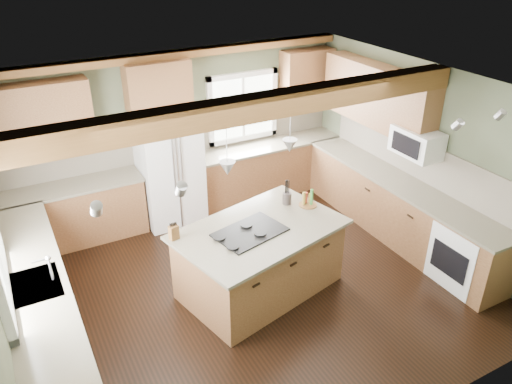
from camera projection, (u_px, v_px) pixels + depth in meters
floor at (251, 285)px, 6.59m from camera, size 5.60×5.60×0.00m
ceiling at (250, 93)px, 5.37m from camera, size 5.60×5.60×0.00m
wall_back at (178, 132)px, 7.92m from camera, size 5.60×0.00×5.60m
wall_right at (423, 155)px, 7.15m from camera, size 0.00×5.00×5.00m
ceiling_beam at (254, 108)px, 5.36m from camera, size 5.55×0.26×0.26m
soffit_trim at (174, 55)px, 7.27m from camera, size 5.55×0.20×0.10m
backsplash_back at (178, 138)px, 7.96m from camera, size 5.58×0.03×0.58m
backsplash_right at (419, 159)px, 7.23m from camera, size 0.03×3.70×0.58m
base_cab_back_left at (74, 215)px, 7.35m from camera, size 2.02×0.60×0.88m
counter_back_left at (69, 187)px, 7.13m from camera, size 2.06×0.64×0.04m
base_cab_back_right at (268, 169)px, 8.72m from camera, size 2.62×0.60×0.88m
counter_back_right at (268, 145)px, 8.50m from camera, size 2.66×0.64×0.04m
base_cab_left at (44, 320)px, 5.38m from camera, size 0.60×3.70×0.88m
counter_left at (35, 286)px, 5.16m from camera, size 0.64×3.74×0.04m
base_cab_right at (397, 210)px, 7.47m from camera, size 0.60×3.70×0.88m
counter_right at (401, 182)px, 7.25m from camera, size 0.64×3.74×0.04m
upper_cab_back_left at (38, 117)px, 6.65m from camera, size 1.40×0.35×0.90m
upper_cab_over_fridge at (158, 85)px, 7.26m from camera, size 0.96×0.35×0.70m
upper_cab_right at (377, 96)px, 7.48m from camera, size 0.35×2.20×0.90m
upper_cab_back_corner at (307, 76)px, 8.45m from camera, size 0.90×0.35×0.90m
window_back at (242, 107)px, 8.27m from camera, size 1.10×0.04×1.00m
sink at (35, 286)px, 5.16m from camera, size 0.50×0.65×0.03m
faucet at (51, 269)px, 5.17m from camera, size 0.02×0.02×0.28m
oven at (466, 255)px, 6.46m from camera, size 0.60×0.72×0.84m
microwave at (417, 142)px, 6.91m from camera, size 0.40×0.70×0.38m
pendant_left at (227, 168)px, 5.39m from camera, size 0.18×0.18×0.16m
pendant_right at (290, 146)px, 5.94m from camera, size 0.18×0.18×0.16m
refrigerator at (170, 168)px, 7.69m from camera, size 0.90×0.74×1.80m
island at (260, 260)px, 6.34m from camera, size 2.12×1.57×0.88m
island_top at (260, 229)px, 6.13m from camera, size 2.27×1.72×0.04m
cooktop at (250, 232)px, 6.02m from camera, size 0.93×0.72×0.02m
knife_block at (174, 232)px, 5.87m from camera, size 0.12×0.10×0.18m
utensil_crock at (287, 198)px, 6.62m from camera, size 0.16×0.16×0.16m
bottle_tray at (308, 198)px, 6.57m from camera, size 0.31×0.31×0.22m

